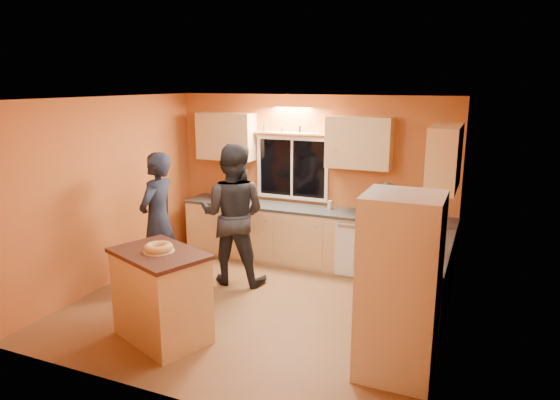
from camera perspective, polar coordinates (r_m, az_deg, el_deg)
The scene contains 14 objects.
ground at distance 6.50m, azimuth -2.71°, elevation -12.04°, with size 4.50×4.50×0.00m, color brown.
room_shell at distance 6.31m, azimuth -0.27°, elevation 2.68°, with size 4.54×4.04×2.61m.
back_counter at distance 7.80m, azimuth 2.75°, elevation -4.09°, with size 4.23×0.62×0.90m.
right_counter at distance 6.27m, azimuth 15.84°, elevation -9.05°, with size 0.62×1.84×0.90m.
refrigerator at distance 4.91m, azimuth 13.48°, elevation -9.62°, with size 0.72×0.70×1.80m, color silver.
island at distance 5.71m, azimuth -13.41°, elevation -10.49°, with size 1.24×1.05×1.01m.
bundt_pastry at distance 5.52m, azimuth -13.71°, elevation -5.31°, with size 0.31×0.31×0.09m, color tan.
person_left at distance 7.10m, azimuth -13.77°, elevation -2.16°, with size 0.68×0.45×1.87m, color black.
person_center at distance 6.97m, azimuth -5.41°, elevation -1.66°, with size 0.96×0.75×1.97m, color black.
person_right at distance 6.45m, azimuth 11.77°, elevation -4.95°, with size 0.93×0.39×1.59m, color #333824.
mixing_bowl at distance 7.40m, azimuth 10.79°, elevation -1.34°, with size 0.33×0.33×0.08m, color #321710.
utensil_crock at distance 8.24m, azimuth -6.12°, elevation 0.65°, with size 0.14×0.14×0.17m, color beige.
potted_plant at distance 5.33m, azimuth 15.83°, elevation -6.21°, with size 0.27×0.23×0.30m, color gray.
red_box at distance 6.10m, azimuth 16.52°, elevation -4.90°, with size 0.16×0.12×0.07m, color #AD321A.
Camera 1 is at (2.56, -5.29, 2.79)m, focal length 32.00 mm.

